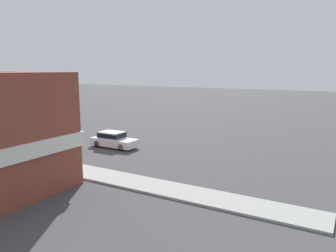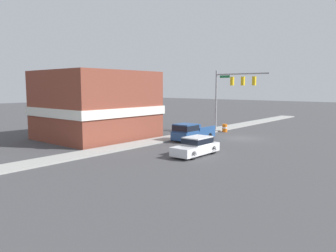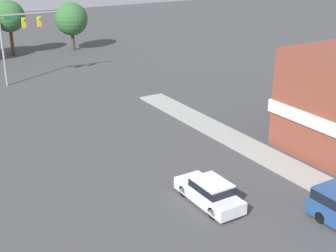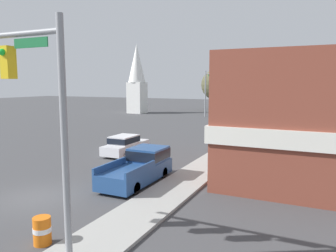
% 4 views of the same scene
% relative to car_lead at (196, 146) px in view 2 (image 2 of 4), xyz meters
% --- Properties ---
extents(ground_plane, '(200.00, 200.00, 0.00)m').
position_rel_car_lead_xyz_m(ground_plane, '(1.51, -10.47, -0.79)').
color(ground_plane, '#424244').
extents(sidewalk_curb, '(2.40, 60.00, 0.14)m').
position_rel_car_lead_xyz_m(sidewalk_curb, '(7.21, -10.47, -0.72)').
color(sidewalk_curb, '#9E9E99').
rests_on(sidewalk_curb, ground).
extents(near_signal_assembly, '(7.08, 0.49, 7.66)m').
position_rel_car_lead_xyz_m(near_signal_assembly, '(4.69, -14.25, 4.84)').
color(near_signal_assembly, gray).
rests_on(near_signal_assembly, ground).
extents(car_lead, '(1.77, 4.64, 1.52)m').
position_rel_car_lead_xyz_m(car_lead, '(0.00, 0.00, 0.00)').
color(car_lead, black).
rests_on(car_lead, ground).
extents(pickup_truck_parked, '(2.04, 5.29, 1.83)m').
position_rel_car_lead_xyz_m(pickup_truck_parked, '(4.79, -5.83, 0.11)').
color(pickup_truck_parked, black).
rests_on(pickup_truck_parked, ground).
extents(construction_barrel, '(0.63, 0.63, 0.99)m').
position_rel_car_lead_xyz_m(construction_barrel, '(5.41, -13.82, -0.29)').
color(construction_barrel, orange).
rests_on(construction_barrel, ground).
extents(corner_brick_building, '(10.14, 11.14, 7.26)m').
position_rel_car_lead_xyz_m(corner_brick_building, '(13.83, -0.67, 2.77)').
color(corner_brick_building, brown).
rests_on(corner_brick_building, ground).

